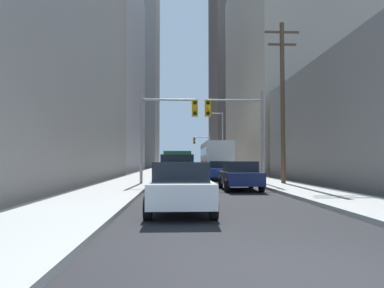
% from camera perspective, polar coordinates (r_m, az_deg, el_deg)
% --- Properties ---
extents(ground_plane, '(400.00, 400.00, 0.00)m').
position_cam_1_polar(ground_plane, '(5.51, 15.33, -18.94)').
color(ground_plane, black).
extents(sidewalk_left, '(3.13, 160.00, 0.15)m').
position_cam_1_polar(sidewalk_left, '(55.16, -5.62, -4.08)').
color(sidewalk_left, '#9E9E99').
rests_on(sidewalk_left, ground).
extents(sidewalk_right, '(3.13, 160.00, 0.15)m').
position_cam_1_polar(sidewalk_right, '(55.43, 4.34, -4.07)').
color(sidewalk_right, '#9E9E99').
rests_on(sidewalk_right, ground).
extents(city_bus, '(2.67, 11.52, 3.40)m').
position_cam_1_polar(city_bus, '(39.37, 3.57, -2.01)').
color(city_bus, silver).
rests_on(city_bus, ground).
extents(pickup_truck_red, '(2.20, 5.40, 1.90)m').
position_cam_1_polar(pickup_truck_red, '(20.23, -2.28, -4.33)').
color(pickup_truck_red, maroon).
rests_on(pickup_truck_red, ground).
extents(cargo_van_green, '(2.16, 5.26, 2.26)m').
position_cam_1_polar(cargo_van_green, '(29.40, -2.14, -3.08)').
color(cargo_van_green, '#195938').
rests_on(cargo_van_green, ground).
extents(sedan_white, '(1.95, 4.21, 1.52)m').
position_cam_1_polar(sedan_white, '(11.23, -1.77, -6.59)').
color(sedan_white, white).
rests_on(sedan_white, ground).
extents(sedan_navy, '(1.95, 4.22, 1.52)m').
position_cam_1_polar(sedan_navy, '(20.06, 7.29, -4.79)').
color(sedan_navy, '#141E4C').
rests_on(sedan_navy, ground).
extents(sedan_blue, '(1.95, 4.21, 1.52)m').
position_cam_1_polar(sedan_blue, '(30.03, 4.04, -4.05)').
color(sedan_blue, navy).
rests_on(sedan_blue, ground).
extents(traffic_signal_near_left, '(3.63, 0.44, 6.00)m').
position_cam_1_polar(traffic_signal_near_left, '(23.60, -3.98, 3.47)').
color(traffic_signal_near_left, gray).
rests_on(traffic_signal_near_left, ground).
extents(traffic_signal_near_right, '(3.75, 0.44, 6.00)m').
position_cam_1_polar(traffic_signal_near_right, '(23.90, 6.93, 3.43)').
color(traffic_signal_near_right, gray).
rests_on(traffic_signal_near_right, ground).
extents(traffic_signal_far_right, '(2.85, 0.44, 6.00)m').
position_cam_1_polar(traffic_signal_far_right, '(62.03, 1.64, -0.29)').
color(traffic_signal_far_right, gray).
rests_on(traffic_signal_far_right, ground).
extents(utility_pole_right, '(2.20, 0.28, 10.38)m').
position_cam_1_polar(utility_pole_right, '(24.57, 13.64, 6.68)').
color(utility_pole_right, brown).
rests_on(utility_pole_right, ground).
extents(street_lamp_right, '(2.19, 0.32, 7.50)m').
position_cam_1_polar(street_lamp_right, '(45.44, 4.27, 1.19)').
color(street_lamp_right, gray).
rests_on(street_lamp_right, ground).
extents(building_left_mid_office, '(19.18, 25.97, 29.73)m').
position_cam_1_polar(building_left_mid_office, '(59.56, -17.63, 10.48)').
color(building_left_mid_office, '#93939E').
rests_on(building_left_mid_office, ground).
extents(building_left_far_tower, '(14.47, 22.49, 59.94)m').
position_cam_1_polar(building_left_far_tower, '(102.35, -9.39, 13.61)').
color(building_left_far_tower, gray).
rests_on(building_left_far_tower, ground).
extents(building_right_mid_block, '(20.14, 29.72, 29.65)m').
position_cam_1_polar(building_right_mid_block, '(56.11, 17.65, 11.25)').
color(building_right_mid_block, '#B7A893').
rests_on(building_right_mid_block, ground).
extents(building_right_far_highrise, '(25.26, 25.23, 51.61)m').
position_cam_1_polar(building_right_far_highrise, '(101.67, 10.39, 11.29)').
color(building_right_far_highrise, '#66564C').
rests_on(building_right_far_highrise, ground).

